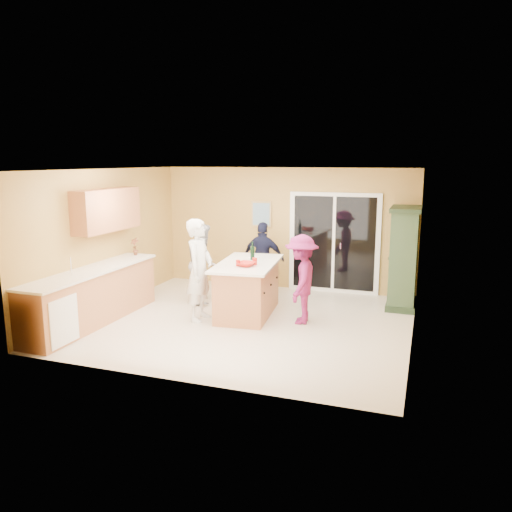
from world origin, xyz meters
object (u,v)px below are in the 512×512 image
(woman_white, at_px, (199,270))
(woman_magenta, at_px, (301,279))
(kitchen_island, at_px, (248,290))
(woman_navy, at_px, (263,258))
(green_hutch, at_px, (404,259))
(woman_grey, at_px, (203,263))

(woman_white, relative_size, woman_magenta, 1.17)
(kitchen_island, xyz_separation_m, woman_navy, (-0.18, 1.42, 0.30))
(green_hutch, height_order, woman_white, green_hutch)
(woman_grey, relative_size, woman_navy, 1.03)
(green_hutch, bearing_deg, woman_magenta, -135.75)
(kitchen_island, height_order, green_hutch, green_hutch)
(woman_navy, bearing_deg, green_hutch, 178.48)
(green_hutch, relative_size, woman_white, 1.07)
(kitchen_island, xyz_separation_m, woman_grey, (-1.11, 0.49, 0.33))
(kitchen_island, height_order, woman_navy, woman_navy)
(kitchen_island, bearing_deg, woman_grey, 149.72)
(kitchen_island, height_order, woman_grey, woman_grey)
(woman_grey, distance_m, woman_navy, 1.31)
(kitchen_island, distance_m, woman_grey, 1.26)
(woman_white, height_order, woman_navy, woman_white)
(woman_white, height_order, woman_grey, woman_white)
(kitchen_island, relative_size, woman_white, 1.08)
(woman_navy, relative_size, woman_magenta, 0.99)
(green_hutch, height_order, woman_grey, green_hutch)
(green_hutch, xyz_separation_m, woman_grey, (-3.71, -0.92, -0.15))
(woman_navy, bearing_deg, woman_grey, 43.33)
(green_hutch, xyz_separation_m, woman_navy, (-2.78, 0.00, -0.17))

